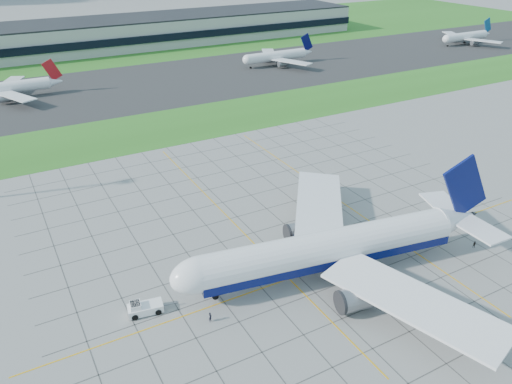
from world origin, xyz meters
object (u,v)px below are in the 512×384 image
pushback_tug (143,308)px  distant_jet_1 (7,88)px  crew_near (210,317)px  crew_far (475,245)px  distant_jet_3 (466,36)px  distant_jet_2 (277,56)px  airliner (331,249)px

pushback_tug → distant_jet_1: bearing=102.4°
crew_near → crew_far: 58.79m
crew_near → distant_jet_3: 272.82m
distant_jet_1 → distant_jet_2: bearing=-1.5°
crew_near → distant_jet_1: (-17.35, 157.14, 3.54)m
crew_far → distant_jet_1: size_ratio=0.04×
crew_near → distant_jet_1: 158.14m
crew_far → distant_jet_1: distant_jet_1 is taller
crew_far → distant_jet_3: (173.04, 150.90, 3.70)m
pushback_tug → crew_near: 12.13m
distant_jet_1 → distant_jet_3: 249.14m
crew_far → distant_jet_3: distant_jet_3 is taller
pushback_tug → crew_near: size_ratio=4.75×
airliner → crew_far: (32.27, -7.79, -4.98)m
pushback_tug → crew_far: pushback_tug is taller
distant_jet_2 → crew_near: bearing=-124.6°
airliner → crew_far: bearing=-4.3°
distant_jet_1 → crew_near: bearing=-83.7°
pushback_tug → crew_far: 69.26m
crew_far → distant_jet_2: size_ratio=0.04×
distant_jet_1 → distant_jet_2: same height
distant_jet_3 → pushback_tug: bearing=-150.4°
crew_near → distant_jet_3: distant_jet_3 is taller
crew_far → distant_jet_1: 180.39m
crew_near → distant_jet_3: (231.46, 144.37, 3.54)m
crew_far → distant_jet_3: 229.62m
distant_jet_2 → airliner: bearing=-117.7°
crew_near → crew_far: crew_near is taller
pushback_tug → distant_jet_1: distant_jet_1 is taller
airliner → crew_near: size_ratio=35.30×
airliner → distant_jet_3: airliner is taller
distant_jet_2 → distant_jet_3: size_ratio=1.00×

